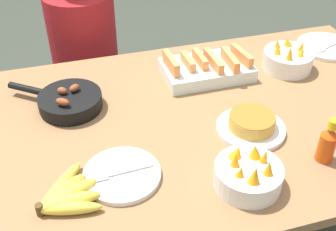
{
  "coord_description": "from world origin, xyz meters",
  "views": [
    {
      "loc": [
        -0.3,
        -1.03,
        1.56
      ],
      "look_at": [
        0.0,
        0.0,
        0.74
      ],
      "focal_mm": 45.0,
      "sensor_mm": 36.0,
      "label": 1
    }
  ],
  "objects_px": {
    "banana_bunch": "(65,197)",
    "fruit_bowl_citrus": "(288,59)",
    "skillet": "(69,101)",
    "empty_plate_near_front": "(122,175)",
    "fruit_bowl_mango": "(248,174)",
    "person_figure": "(88,76)",
    "melon_tray": "(207,68)",
    "empty_plate_mid_edge": "(326,47)",
    "frittata_plate_side": "(251,125)",
    "hot_sauce_bottle": "(328,143)"
  },
  "relations": [
    {
      "from": "frittata_plate_side",
      "to": "empty_plate_near_front",
      "type": "distance_m",
      "value": 0.44
    },
    {
      "from": "empty_plate_near_front",
      "to": "person_figure",
      "type": "relative_size",
      "value": 0.19
    },
    {
      "from": "banana_bunch",
      "to": "fruit_bowl_citrus",
      "type": "bearing_deg",
      "value": 26.56
    },
    {
      "from": "frittata_plate_side",
      "to": "hot_sauce_bottle",
      "type": "xyz_separation_m",
      "value": [
        0.15,
        -0.18,
        0.04
      ]
    },
    {
      "from": "empty_plate_near_front",
      "to": "melon_tray",
      "type": "bearing_deg",
      "value": 46.39
    },
    {
      "from": "empty_plate_mid_edge",
      "to": "fruit_bowl_citrus",
      "type": "xyz_separation_m",
      "value": [
        -0.24,
        -0.1,
        0.03
      ]
    },
    {
      "from": "empty_plate_near_front",
      "to": "fruit_bowl_citrus",
      "type": "xyz_separation_m",
      "value": [
        0.73,
        0.4,
        0.03
      ]
    },
    {
      "from": "empty_plate_mid_edge",
      "to": "person_figure",
      "type": "xyz_separation_m",
      "value": [
        -0.96,
        0.45,
        -0.24
      ]
    },
    {
      "from": "empty_plate_near_front",
      "to": "fruit_bowl_mango",
      "type": "bearing_deg",
      "value": -20.99
    },
    {
      "from": "banana_bunch",
      "to": "fruit_bowl_citrus",
      "type": "distance_m",
      "value": 0.99
    },
    {
      "from": "banana_bunch",
      "to": "empty_plate_mid_edge",
      "type": "height_order",
      "value": "banana_bunch"
    },
    {
      "from": "banana_bunch",
      "to": "fruit_bowl_mango",
      "type": "height_order",
      "value": "fruit_bowl_mango"
    },
    {
      "from": "fruit_bowl_citrus",
      "to": "hot_sauce_bottle",
      "type": "bearing_deg",
      "value": -107.06
    },
    {
      "from": "melon_tray",
      "to": "fruit_bowl_citrus",
      "type": "xyz_separation_m",
      "value": [
        0.32,
        -0.04,
        0.01
      ]
    },
    {
      "from": "banana_bunch",
      "to": "empty_plate_mid_edge",
      "type": "bearing_deg",
      "value": 25.6
    },
    {
      "from": "empty_plate_near_front",
      "to": "frittata_plate_side",
      "type": "bearing_deg",
      "value": 11.14
    },
    {
      "from": "skillet",
      "to": "fruit_bowl_citrus",
      "type": "height_order",
      "value": "fruit_bowl_citrus"
    },
    {
      "from": "skillet",
      "to": "empty_plate_near_front",
      "type": "bearing_deg",
      "value": 142.95
    },
    {
      "from": "fruit_bowl_mango",
      "to": "person_figure",
      "type": "bearing_deg",
      "value": 106.49
    },
    {
      "from": "banana_bunch",
      "to": "melon_tray",
      "type": "bearing_deg",
      "value": 40.05
    },
    {
      "from": "melon_tray",
      "to": "empty_plate_mid_edge",
      "type": "bearing_deg",
      "value": 6.25
    },
    {
      "from": "empty_plate_mid_edge",
      "to": "skillet",
      "type": "bearing_deg",
      "value": -173.5
    },
    {
      "from": "melon_tray",
      "to": "empty_plate_near_front",
      "type": "bearing_deg",
      "value": -133.61
    },
    {
      "from": "skillet",
      "to": "hot_sauce_bottle",
      "type": "xyz_separation_m",
      "value": [
        0.68,
        -0.47,
        0.03
      ]
    },
    {
      "from": "fruit_bowl_citrus",
      "to": "empty_plate_mid_edge",
      "type": "bearing_deg",
      "value": 21.89
    },
    {
      "from": "fruit_bowl_citrus",
      "to": "fruit_bowl_mango",
      "type": "bearing_deg",
      "value": -128.08
    },
    {
      "from": "skillet",
      "to": "frittata_plate_side",
      "type": "distance_m",
      "value": 0.61
    },
    {
      "from": "person_figure",
      "to": "frittata_plate_side",
      "type": "bearing_deg",
      "value": -63.63
    },
    {
      "from": "frittata_plate_side",
      "to": "person_figure",
      "type": "distance_m",
      "value": 0.99
    },
    {
      "from": "melon_tray",
      "to": "fruit_bowl_citrus",
      "type": "bearing_deg",
      "value": -6.4
    },
    {
      "from": "melon_tray",
      "to": "empty_plate_mid_edge",
      "type": "distance_m",
      "value": 0.56
    },
    {
      "from": "skillet",
      "to": "hot_sauce_bottle",
      "type": "distance_m",
      "value": 0.83
    },
    {
      "from": "skillet",
      "to": "empty_plate_near_front",
      "type": "relative_size",
      "value": 1.41
    },
    {
      "from": "banana_bunch",
      "to": "empty_plate_mid_edge",
      "type": "xyz_separation_m",
      "value": [
        1.13,
        0.54,
        -0.01
      ]
    },
    {
      "from": "banana_bunch",
      "to": "frittata_plate_side",
      "type": "height_order",
      "value": "frittata_plate_side"
    },
    {
      "from": "fruit_bowl_mango",
      "to": "fruit_bowl_citrus",
      "type": "height_order",
      "value": "fruit_bowl_citrus"
    },
    {
      "from": "empty_plate_near_front",
      "to": "empty_plate_mid_edge",
      "type": "relative_size",
      "value": 0.9
    },
    {
      "from": "frittata_plate_side",
      "to": "fruit_bowl_mango",
      "type": "bearing_deg",
      "value": -117.72
    },
    {
      "from": "banana_bunch",
      "to": "empty_plate_near_front",
      "type": "bearing_deg",
      "value": 16.44
    },
    {
      "from": "frittata_plate_side",
      "to": "banana_bunch",
      "type": "bearing_deg",
      "value": -167.41
    },
    {
      "from": "skillet",
      "to": "person_figure",
      "type": "distance_m",
      "value": 0.64
    },
    {
      "from": "empty_plate_near_front",
      "to": "fruit_bowl_citrus",
      "type": "distance_m",
      "value": 0.83
    },
    {
      "from": "melon_tray",
      "to": "skillet",
      "type": "height_order",
      "value": "melon_tray"
    },
    {
      "from": "skillet",
      "to": "banana_bunch",
      "type": "bearing_deg",
      "value": 119.92
    },
    {
      "from": "banana_bunch",
      "to": "skillet",
      "type": "distance_m",
      "value": 0.42
    },
    {
      "from": "empty_plate_near_front",
      "to": "person_figure",
      "type": "bearing_deg",
      "value": 89.6
    },
    {
      "from": "melon_tray",
      "to": "fruit_bowl_citrus",
      "type": "relative_size",
      "value": 1.73
    },
    {
      "from": "skillet",
      "to": "fruit_bowl_mango",
      "type": "height_order",
      "value": "fruit_bowl_mango"
    },
    {
      "from": "person_figure",
      "to": "fruit_bowl_citrus",
      "type": "bearing_deg",
      "value": -36.97
    },
    {
      "from": "empty_plate_mid_edge",
      "to": "empty_plate_near_front",
      "type": "bearing_deg",
      "value": -153.03
    }
  ]
}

